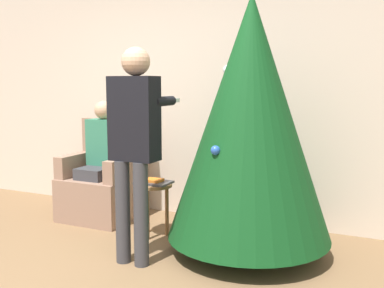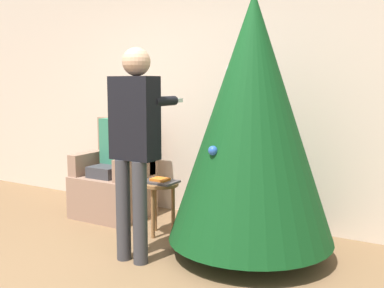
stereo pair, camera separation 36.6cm
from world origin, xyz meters
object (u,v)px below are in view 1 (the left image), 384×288
at_px(person_seated, 100,154).
at_px(side_stool, 154,194).
at_px(armchair, 103,184).
at_px(person_standing, 134,136).
at_px(christmas_tree, 250,118).

distance_m(person_seated, side_stool, 0.89).
distance_m(armchair, side_stool, 0.85).
bearing_deg(person_standing, armchair, 137.54).
relative_size(christmas_tree, person_seated, 1.72).
xyz_separation_m(armchair, side_stool, (0.80, -0.29, 0.04)).
relative_size(armchair, side_stool, 2.09).
xyz_separation_m(person_seated, side_stool, (0.80, -0.25, -0.29)).
relative_size(christmas_tree, person_standing, 1.26).
height_order(person_seated, side_stool, person_seated).
bearing_deg(christmas_tree, side_stool, 177.01).
height_order(armchair, person_standing, person_standing).
xyz_separation_m(christmas_tree, side_stool, (-0.96, 0.05, -0.76)).
bearing_deg(side_stool, person_standing, -73.55).
relative_size(person_seated, side_stool, 2.48).
height_order(person_seated, person_standing, person_standing).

